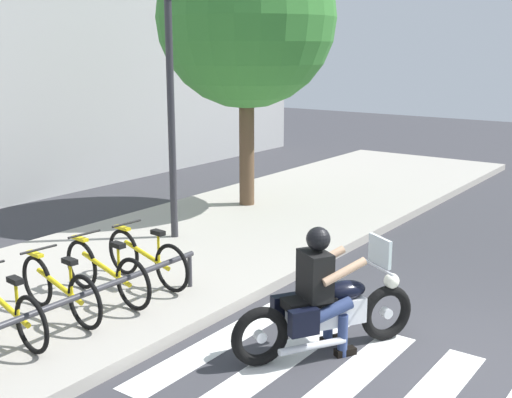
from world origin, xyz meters
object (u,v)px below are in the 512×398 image
Objects in this scene: motorcycle at (327,312)px; bicycle_2 at (6,309)px; bicycle_5 at (147,258)px; tree_near_rack at (246,18)px; bicycle_4 at (106,272)px; bicycle_3 at (60,289)px; rider at (322,282)px; bike_rack at (65,304)px; street_lamp at (170,91)px.

motorcycle is 3.52m from bicycle_2.
bicycle_5 is 5.78m from tree_near_rack.
motorcycle is 1.17× the size of bicycle_2.
motorcycle is at bearing -77.57° from bicycle_4.
rider is at bearing -65.56° from bicycle_3.
bicycle_4 is at bearing 27.36° from bike_rack.
bicycle_4 reaches higher than bike_rack.
bicycle_2 is at bearing 122.73° from bike_rack.
motorcycle is at bearing -91.69° from bicycle_5.
bicycle_4 is 1.05× the size of bicycle_5.
rider is 0.85× the size of bicycle_2.
street_lamp reaches higher than bicycle_4.
bicycle_3 is (-1.28, 2.81, -0.33)m from rider.
bicycle_3 is at bearing 114.44° from rider.
bicycle_2 is at bearing 179.97° from bicycle_3.
bicycle_2 is 2.14m from bicycle_5.
bicycle_3 is at bearing -164.56° from tree_near_rack.
rider is at bearing -54.70° from bicycle_2.
street_lamp is at bearing 63.54° from rider.
tree_near_rack is (6.59, 1.62, 3.32)m from bicycle_2.
bicycle_3 is 0.66m from bike_rack.
bicycle_5 is (2.14, -0.00, 0.01)m from bicycle_2.
bike_rack is at bearing -160.75° from tree_near_rack.
bicycle_2 is at bearing 179.99° from bicycle_5.
bicycle_3 is at bearing 180.00° from bicycle_5.
street_lamp is (2.57, 1.22, 2.08)m from bicycle_4.
bicycle_2 is 7.56m from tree_near_rack.
rider is 4.84m from street_lamp.
bicycle_3 is 6.94m from tree_near_rack.
tree_near_rack is (2.59, 0.40, 1.23)m from street_lamp.
tree_near_rack is (5.16, 1.62, 3.31)m from bicycle_4.
bicycle_5 is at bearing -146.66° from street_lamp.
tree_near_rack is at bearing 44.63° from motorcycle.
bicycle_2 is 0.30× the size of tree_near_rack.
street_lamp is (4.00, 1.22, 2.09)m from bicycle_2.
tree_near_rack is (5.88, 1.62, 3.31)m from bicycle_3.
bicycle_3 is at bearing -0.03° from bicycle_2.
street_lamp is at bearing 64.51° from motorcycle.
bicycle_2 is 0.71m from bicycle_3.
motorcycle is at bearing -54.24° from bicycle_2.
bicycle_3 is 0.95× the size of bicycle_4.
rider is 3.46m from bicycle_2.
street_lamp reaches higher than bicycle_2.
rider is 7.05m from tree_near_rack.
motorcycle is at bearing -64.81° from bicycle_3.
rider is 0.82× the size of bicycle_4.
rider is at bearing -54.09° from bike_rack.
bike_rack is at bearing -162.75° from bicycle_5.
bicycle_2 is 1.02× the size of bicycle_3.
bicycle_4 is 1.21m from bike_rack.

